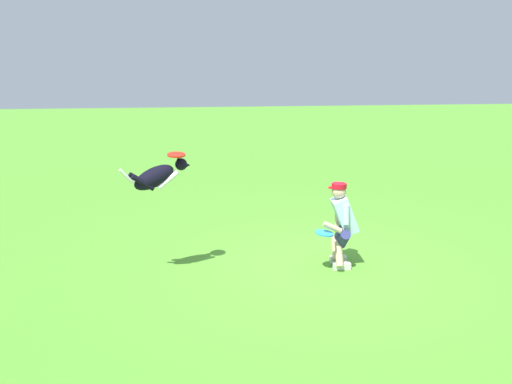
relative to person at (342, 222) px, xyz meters
name	(u,v)px	position (x,y,z in m)	size (l,w,h in m)	color
ground_plane	(323,268)	(0.29, 0.04, -0.70)	(60.00, 60.00, 0.00)	#4F942C
person	(342,222)	(0.00, 0.00, 0.00)	(0.60, 0.65, 1.29)	silver
dog	(158,176)	(2.68, 0.08, 0.80)	(0.97, 0.46, 0.49)	black
frisbee_flying	(176,155)	(2.41, 0.00, 1.08)	(0.26, 0.26, 0.02)	red
frisbee_held	(324,233)	(0.32, 0.21, -0.09)	(0.28, 0.28, 0.02)	#2C91E3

